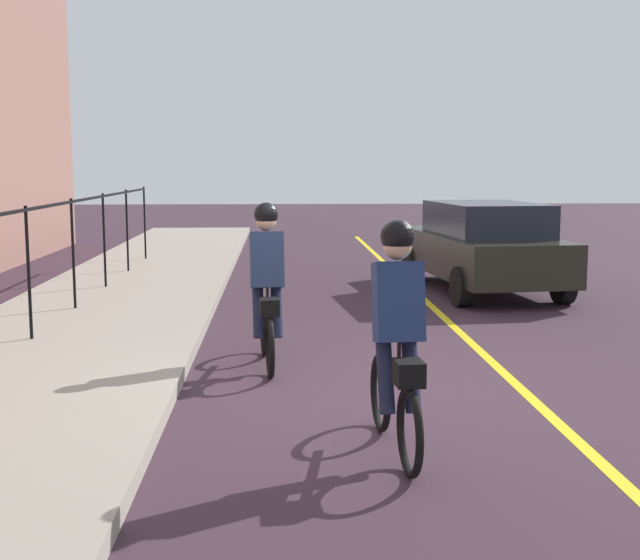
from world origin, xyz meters
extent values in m
plane|color=#382530|center=(0.00, 0.00, 0.00)|extent=(80.00, 80.00, 0.00)
cube|color=yellow|center=(0.00, -1.60, 0.00)|extent=(36.00, 0.12, 0.01)
cube|color=gray|center=(0.00, 3.40, 0.07)|extent=(40.00, 3.20, 0.15)
cylinder|color=black|center=(2.09, 3.80, 0.95)|extent=(0.04, 0.04, 1.60)
cylinder|color=black|center=(4.26, 3.80, 0.95)|extent=(0.04, 0.04, 1.60)
cylinder|color=black|center=(6.43, 3.80, 0.95)|extent=(0.04, 0.04, 1.60)
cylinder|color=black|center=(8.60, 3.80, 0.95)|extent=(0.04, 0.04, 1.60)
cylinder|color=black|center=(10.77, 3.80, 0.95)|extent=(0.04, 0.04, 1.60)
torus|color=black|center=(1.69, 1.00, 0.33)|extent=(0.66, 0.11, 0.66)
torus|color=black|center=(0.65, 0.91, 0.33)|extent=(0.66, 0.11, 0.66)
cube|color=black|center=(1.17, 0.95, 0.58)|extent=(0.93, 0.11, 0.24)
cylinder|color=black|center=(1.02, 0.94, 0.73)|extent=(0.03, 0.03, 0.35)
cube|color=#1F2F4D|center=(1.07, 0.95, 1.21)|extent=(0.37, 0.39, 0.63)
sphere|color=tan|center=(1.12, 0.95, 1.62)|extent=(0.22, 0.22, 0.22)
sphere|color=black|center=(1.12, 0.95, 1.70)|extent=(0.26, 0.26, 0.26)
cylinder|color=#191E38|center=(1.04, 1.04, 0.68)|extent=(0.34, 0.15, 0.65)
cylinder|color=#191E38|center=(1.06, 0.85, 0.68)|extent=(0.34, 0.15, 0.65)
cube|color=black|center=(0.69, 0.92, 0.75)|extent=(0.26, 0.22, 0.18)
torus|color=black|center=(-1.15, -0.03, 0.33)|extent=(0.66, 0.11, 0.66)
torus|color=black|center=(-2.19, -0.11, 0.33)|extent=(0.66, 0.11, 0.66)
cube|color=black|center=(-1.67, -0.07, 0.58)|extent=(0.93, 0.11, 0.24)
cylinder|color=black|center=(-1.82, -0.09, 0.73)|extent=(0.03, 0.03, 0.35)
cube|color=navy|center=(-1.77, -0.08, 1.21)|extent=(0.37, 0.39, 0.63)
sphere|color=tan|center=(-1.72, -0.08, 1.62)|extent=(0.22, 0.22, 0.22)
sphere|color=black|center=(-1.72, -0.08, 1.70)|extent=(0.26, 0.26, 0.26)
cylinder|color=#191E38|center=(-1.80, 0.02, 0.68)|extent=(0.34, 0.15, 0.65)
cylinder|color=#191E38|center=(-1.78, -0.18, 0.68)|extent=(0.34, 0.15, 0.65)
cube|color=black|center=(-2.14, -0.11, 0.75)|extent=(0.26, 0.22, 0.18)
cube|color=black|center=(6.55, -2.75, 0.67)|extent=(4.56, 2.25, 0.70)
cube|color=#1E232D|center=(6.35, -2.78, 1.30)|extent=(2.62, 1.83, 0.56)
cylinder|color=black|center=(7.95, -1.75, 0.32)|extent=(0.66, 0.29, 0.64)
cylinder|color=black|center=(8.13, -3.44, 0.32)|extent=(0.66, 0.29, 0.64)
cylinder|color=black|center=(4.97, -2.07, 0.32)|extent=(0.66, 0.29, 0.64)
cylinder|color=black|center=(5.15, -3.76, 0.32)|extent=(0.66, 0.29, 0.64)
camera|label=1|loc=(-7.91, 0.81, 2.23)|focal=46.77mm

